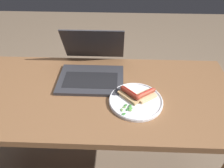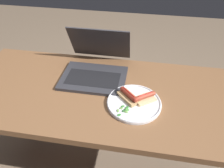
% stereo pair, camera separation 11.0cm
% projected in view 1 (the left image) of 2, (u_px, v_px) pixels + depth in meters
% --- Properties ---
extents(ground_plane, '(6.00, 6.00, 0.00)m').
position_uv_depth(ground_plane, '(101.00, 167.00, 1.61)').
color(ground_plane, '#75604C').
extents(desk, '(1.46, 0.65, 0.73)m').
position_uv_depth(desk, '(97.00, 101.00, 1.18)').
color(desk, brown).
rests_on(desk, ground_plane).
extents(laptop, '(0.36, 0.37, 0.24)m').
position_uv_depth(laptop, '(92.00, 69.00, 1.23)').
color(laptop, '#2D2D33').
rests_on(laptop, desk).
extents(plate, '(0.27, 0.27, 0.02)m').
position_uv_depth(plate, '(136.00, 101.00, 1.08)').
color(plate, silver).
rests_on(plate, desk).
extents(sausage_toast_left, '(0.12, 0.11, 0.04)m').
position_uv_depth(sausage_toast_left, '(146.00, 95.00, 1.08)').
color(sausage_toast_left, '#D6B784').
rests_on(sausage_toast_left, plate).
extents(sausage_toast_middle, '(0.12, 0.13, 0.04)m').
position_uv_depth(sausage_toast_middle, '(130.00, 94.00, 1.08)').
color(sausage_toast_middle, tan).
rests_on(sausage_toast_middle, plate).
extents(salad_pile, '(0.06, 0.08, 0.01)m').
position_uv_depth(salad_pile, '(128.00, 108.00, 1.03)').
color(salad_pile, '#709E4C').
rests_on(salad_pile, plate).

